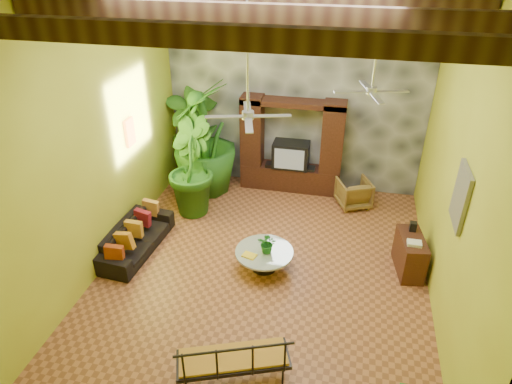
% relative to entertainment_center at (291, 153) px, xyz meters
% --- Properties ---
extents(ground, '(7.00, 7.00, 0.00)m').
position_rel_entertainment_center_xyz_m(ground, '(0.00, -3.14, -0.97)').
color(ground, brown).
rests_on(ground, ground).
extents(back_wall, '(6.00, 0.02, 5.00)m').
position_rel_entertainment_center_xyz_m(back_wall, '(0.00, 0.36, 1.53)').
color(back_wall, '#A9A826').
rests_on(back_wall, ground).
extents(left_wall, '(0.02, 7.00, 5.00)m').
position_rel_entertainment_center_xyz_m(left_wall, '(-3.00, -3.14, 1.53)').
color(left_wall, '#A9A826').
rests_on(left_wall, ground).
extents(right_wall, '(0.02, 7.00, 5.00)m').
position_rel_entertainment_center_xyz_m(right_wall, '(3.00, -3.14, 1.53)').
color(right_wall, '#A9A826').
rests_on(right_wall, ground).
extents(stone_accent_wall, '(5.98, 0.10, 4.98)m').
position_rel_entertainment_center_xyz_m(stone_accent_wall, '(0.00, 0.30, 1.53)').
color(stone_accent_wall, '#3B3E43').
rests_on(stone_accent_wall, ground).
extents(entertainment_center, '(2.40, 0.55, 2.30)m').
position_rel_entertainment_center_xyz_m(entertainment_center, '(0.00, 0.00, 0.00)').
color(entertainment_center, black).
rests_on(entertainment_center, ground).
extents(ceiling_fan_front, '(1.28, 1.28, 1.86)m').
position_rel_entertainment_center_xyz_m(ceiling_fan_front, '(-0.20, -3.54, 2.44)').
color(ceiling_fan_front, '#AFAFB4').
rests_on(ceiling_fan_front, ceiling).
extents(ceiling_fan_back, '(1.28, 1.28, 1.86)m').
position_rel_entertainment_center_xyz_m(ceiling_fan_back, '(1.60, -1.94, 2.44)').
color(ceiling_fan_back, '#AFAFB4').
rests_on(ceiling_fan_back, ceiling).
extents(wall_art_mask, '(0.06, 0.32, 0.55)m').
position_rel_entertainment_center_xyz_m(wall_art_mask, '(-2.96, -2.14, 1.13)').
color(wall_art_mask, gold).
rests_on(wall_art_mask, left_wall).
extents(wall_art_painting, '(0.06, 0.70, 0.90)m').
position_rel_entertainment_center_xyz_m(wall_art_painting, '(2.96, -3.74, 1.33)').
color(wall_art_painting, '#245B86').
rests_on(wall_art_painting, right_wall).
extents(sofa, '(0.91, 2.01, 0.57)m').
position_rel_entertainment_center_xyz_m(sofa, '(-2.62, -3.14, -0.68)').
color(sofa, black).
rests_on(sofa, ground).
extents(wicker_armchair, '(0.92, 0.93, 0.65)m').
position_rel_entertainment_center_xyz_m(wicker_armchair, '(1.55, -0.48, -0.64)').
color(wicker_armchair, olive).
rests_on(wicker_armchair, ground).
extents(tall_plant_a, '(1.50, 1.26, 2.43)m').
position_rel_entertainment_center_xyz_m(tall_plant_a, '(-2.42, -0.04, 0.25)').
color(tall_plant_a, '#285B18').
rests_on(tall_plant_a, ground).
extents(tall_plant_b, '(1.47, 1.55, 2.21)m').
position_rel_entertainment_center_xyz_m(tall_plant_b, '(-2.03, -1.47, 0.14)').
color(tall_plant_b, '#235A17').
rests_on(tall_plant_b, ground).
extents(tall_plant_c, '(1.53, 1.53, 2.71)m').
position_rel_entertainment_center_xyz_m(tall_plant_c, '(-1.99, -0.48, 0.39)').
color(tall_plant_c, '#245E18').
rests_on(tall_plant_c, ground).
extents(coffee_table, '(1.09, 1.09, 0.40)m').
position_rel_entertainment_center_xyz_m(coffee_table, '(-0.00, -3.16, -0.71)').
color(coffee_table, black).
rests_on(coffee_table, ground).
extents(centerpiece_plant, '(0.37, 0.33, 0.39)m').
position_rel_entertainment_center_xyz_m(centerpiece_plant, '(0.06, -3.17, -0.37)').
color(centerpiece_plant, '#1B651A').
rests_on(centerpiece_plant, coffee_table).
extents(yellow_tray, '(0.28, 0.24, 0.03)m').
position_rel_entertainment_center_xyz_m(yellow_tray, '(-0.24, -3.36, -0.55)').
color(yellow_tray, yellow).
rests_on(yellow_tray, coffee_table).
extents(iron_bench, '(1.64, 1.09, 0.57)m').
position_rel_entertainment_center_xyz_m(iron_bench, '(0.08, -5.78, -0.43)').
color(iron_bench, black).
rests_on(iron_bench, ground).
extents(side_console, '(0.55, 0.97, 0.74)m').
position_rel_entertainment_center_xyz_m(side_console, '(2.65, -2.63, -0.60)').
color(side_console, '#392312').
rests_on(side_console, ground).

